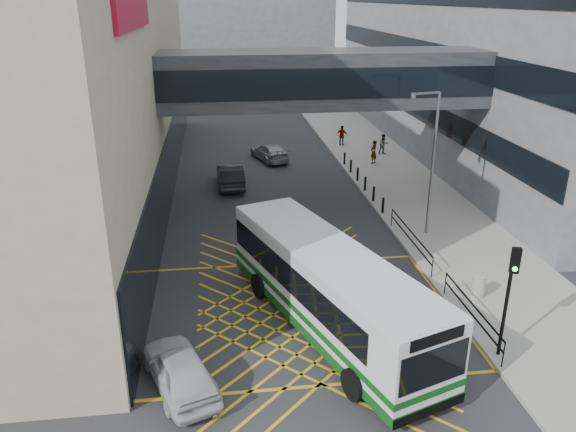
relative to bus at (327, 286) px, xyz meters
name	(u,v)px	position (x,y,z in m)	size (l,w,h in m)	color
ground	(301,313)	(-0.81, 1.09, -1.75)	(120.00, 120.00, 0.00)	#333335
building_right	(561,20)	(23.18, 25.09, 8.25)	(24.09, 44.00, 20.00)	slate
building_far	(219,18)	(-2.81, 61.09, 7.25)	(28.00, 16.00, 18.00)	slate
skybridge	(323,79)	(2.19, 13.09, 5.75)	(20.00, 4.10, 3.00)	#31363C
pavement	(401,185)	(8.19, 16.09, -1.67)	(6.00, 54.00, 0.16)	#A5A097
box_junction	(301,313)	(-0.81, 1.09, -1.75)	(12.00, 9.00, 0.01)	gold
bus	(327,286)	(0.00, 0.00, 0.00)	(6.43, 11.86, 3.27)	white
car_white	(180,369)	(-5.31, -2.91, -1.04)	(1.84, 4.49, 1.43)	silver
car_dark	(230,175)	(-3.06, 17.50, -0.99)	(1.90, 4.85, 1.52)	#222328
car_silver	(270,152)	(0.12, 23.45, -1.07)	(1.85, 4.39, 1.36)	#9BA0A3
traffic_light	(510,287)	(5.55, -2.81, 1.12)	(0.33, 0.50, 4.16)	black
street_lamp	(431,156)	(6.72, 7.90, 2.60)	(1.67, 0.58, 7.36)	slate
litter_bin	(478,286)	(6.60, 1.22, -1.12)	(0.55, 0.55, 0.95)	#ADA89E
kerb_railings	(435,265)	(5.34, 2.87, -0.87)	(0.05, 12.54, 1.00)	black
bollards	(361,179)	(5.44, 16.09, -1.14)	(0.14, 10.14, 0.90)	black
pedestrian_a	(374,152)	(7.61, 21.06, -0.73)	(0.68, 0.49, 1.71)	gray
pedestrian_b	(384,144)	(9.09, 23.54, -0.81)	(0.76, 0.44, 1.56)	gray
pedestrian_c	(342,136)	(6.47, 26.68, -0.78)	(0.96, 0.46, 1.63)	gray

